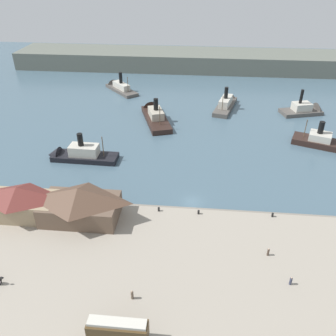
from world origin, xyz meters
TOP-DOWN VIEW (x-y plane):
  - ground_plane at (0.00, 0.00)m, footprint 320.00×320.00m
  - quay_promenade at (0.00, -22.00)m, footprint 110.00×36.00m
  - seawall_edge at (0.00, -3.60)m, footprint 110.00×0.80m
  - ferry_shed_customs_shed at (-35.59, -9.31)m, footprint 15.99×7.74m
  - ferry_shed_east_terminal at (-22.86, -9.07)m, footprint 15.92×9.49m
  - street_tram at (-9.22, -35.15)m, footprint 8.51×2.46m
  - pedestrian_near_west_shed at (14.35, -16.26)m, footprint 0.40×0.40m
  - pedestrian_at_waters_edge at (-8.63, -27.92)m, footprint 0.44×0.44m
  - pedestrian_standing_center at (17.10, -22.63)m, footprint 0.42×0.42m
  - mooring_post_center_east at (1.46, -5.55)m, footprint 0.44×0.44m
  - mooring_post_east at (-7.05, -5.37)m, footprint 0.44×0.44m
  - mooring_post_west at (16.95, -4.97)m, footprint 0.44×0.44m
  - ferry_outer_harbor at (-14.84, 46.78)m, footprint 13.26×24.16m
  - ferry_mid_harbor at (38.39, 56.17)m, footprint 16.45×10.10m
  - ferry_approaching_west at (-32.33, 16.67)m, footprint 19.71×6.01m
  - ferry_near_quay at (37.97, 30.85)m, footprint 17.20×11.04m
  - ferry_departing_north at (10.44, 59.80)m, footprint 10.00×20.96m
  - ferry_moored_west at (-33.55, 74.62)m, footprint 16.93×18.24m
  - far_headland at (0.00, 110.00)m, footprint 180.00×24.00m

SIDE VIEW (x-z plane):
  - ground_plane at x=0.00m, z-range 0.00..0.00m
  - seawall_edge at x=0.00m, z-range 0.00..1.00m
  - quay_promenade at x=0.00m, z-range 0.00..1.20m
  - ferry_moored_west at x=-33.55m, z-range -3.65..6.04m
  - ferry_mid_harbor at x=38.39m, z-range -4.26..6.80m
  - ferry_outer_harbor at x=-14.84m, z-range -3.77..6.47m
  - ferry_near_quay at x=37.97m, z-range -3.24..6.05m
  - ferry_departing_north at x=10.44m, z-range -3.45..6.36m
  - ferry_approaching_west at x=-32.33m, z-range -3.31..6.26m
  - mooring_post_center_east at x=1.46m, z-range 1.20..2.10m
  - mooring_post_east at x=-7.05m, z-range 1.20..2.10m
  - mooring_post_west at x=16.95m, z-range 1.20..2.10m
  - pedestrian_near_west_shed at x=14.35m, z-range 1.13..2.76m
  - pedestrian_standing_center at x=17.10m, z-range 1.13..2.83m
  - pedestrian_at_waters_edge at x=-8.63m, z-range 1.12..2.91m
  - street_tram at x=-9.22m, z-range 1.56..5.91m
  - far_headland at x=0.00m, z-range 0.00..8.00m
  - ferry_shed_customs_shed at x=-35.59m, z-range 1.26..8.22m
  - ferry_shed_east_terminal at x=-22.86m, z-range 1.26..8.64m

